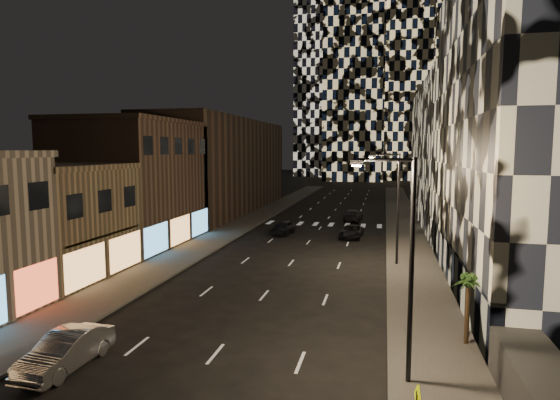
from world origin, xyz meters
The scene contains 20 objects.
sidewalk_left centered at (-10.00, 50.00, 0.07)m, with size 4.00×120.00×0.15m, color #47443F.
sidewalk_right centered at (10.00, 50.00, 0.07)m, with size 4.00×120.00×0.15m, color #47443F.
curb_left centered at (-7.90, 50.00, 0.07)m, with size 0.20×120.00×0.15m, color #4C4C47.
curb_right centered at (7.90, 50.00, 0.07)m, with size 0.20×120.00×0.15m, color #4C4C47.
retail_tan centered at (-17.00, 21.00, 4.00)m, with size 10.00×10.00×8.00m, color #7F6B4C.
retail_brown centered at (-17.00, 33.50, 6.00)m, with size 10.00×15.00×12.00m, color brown.
retail_filler_left centered at (-17.00, 60.00, 7.00)m, with size 10.00×40.00×14.00m, color brown.
midrise_base centered at (12.30, 24.50, 1.50)m, with size 0.60×25.00×3.00m, color #383838.
plinth_right centered at (13.00, 8.00, 1.00)m, with size 2.00×8.00×2.00m, color #383838.
midrise_filler_right centered at (20.00, 57.00, 9.00)m, with size 16.00×40.00×18.00m, color #232326.
tower_right_mid centered at (35.00, 135.00, 50.00)m, with size 20.00×20.00×100.00m, color black.
tower_left_back centered at (-12.00, 165.00, 60.00)m, with size 24.00×24.00×120.00m, color black.
tower_center_low centered at (-2.00, 140.00, 47.50)m, with size 18.00×18.00×95.00m, color black.
streetlight_near centered at (8.35, 10.00, 5.35)m, with size 2.55×0.25×9.00m.
streetlight_far centered at (8.35, 30.00, 5.35)m, with size 2.55×0.25×9.00m.
car_silver_parked centered at (-5.80, 8.23, 0.79)m, with size 1.68×4.81×1.59m, color #A1A2A7.
car_dark_midlane centered at (-3.50, 41.84, 0.75)m, with size 1.77×4.40×1.50m, color black.
car_dark_oncoming centered at (3.50, 53.65, 0.76)m, with size 2.12×5.21×1.51m, color black.
car_dark_rightlane centered at (4.13, 41.41, 0.67)m, with size 2.23×4.83×1.34m, color black.
palm_tree centered at (11.50, 14.44, 2.99)m, with size 1.73×1.76×3.44m.
Camera 1 is at (7.48, -8.65, 9.43)m, focal length 30.00 mm.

